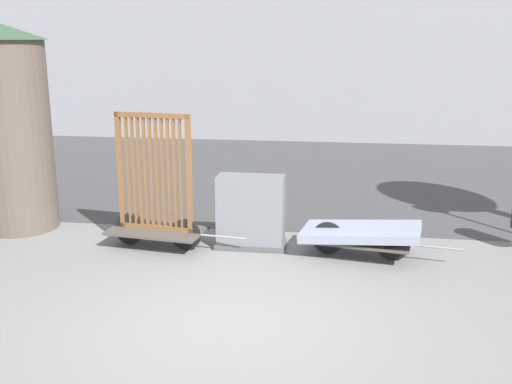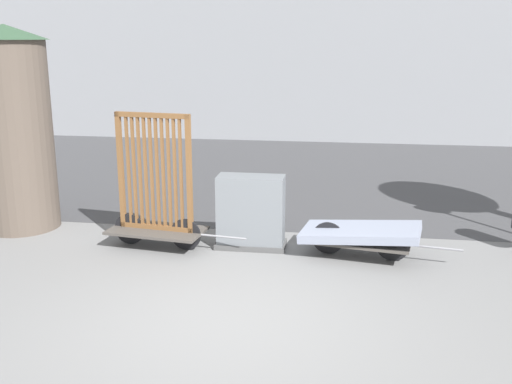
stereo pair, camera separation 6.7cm
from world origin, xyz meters
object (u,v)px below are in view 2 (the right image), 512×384
(advertising_column, at_px, (13,128))
(bike_cart_with_bedframe, at_px, (156,202))
(bike_cart_with_mattress, at_px, (360,234))
(utility_cabinet, at_px, (251,215))

(advertising_column, bearing_deg, bike_cart_with_bedframe, -13.99)
(bike_cart_with_bedframe, height_order, bike_cart_with_mattress, bike_cart_with_bedframe)
(utility_cabinet, xyz_separation_m, advertising_column, (-3.96, 0.44, 1.17))
(bike_cart_with_bedframe, xyz_separation_m, utility_cabinet, (1.41, 0.20, -0.19))
(bike_cart_with_bedframe, xyz_separation_m, bike_cart_with_mattress, (3.04, 0.00, -0.36))
(utility_cabinet, relative_size, advertising_column, 0.34)
(bike_cart_with_bedframe, bearing_deg, utility_cabinet, 16.03)
(bike_cart_with_mattress, distance_m, utility_cabinet, 1.65)
(utility_cabinet, bearing_deg, bike_cart_with_bedframe, -171.88)
(bike_cart_with_bedframe, distance_m, utility_cabinet, 1.43)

